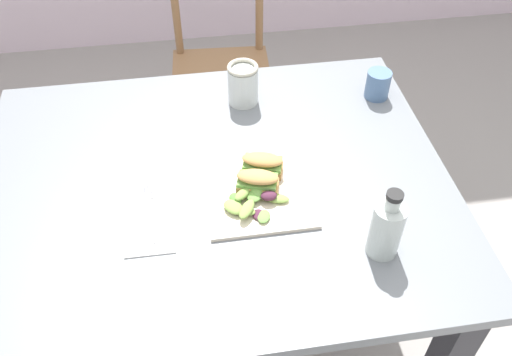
{
  "coord_description": "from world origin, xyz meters",
  "views": [
    {
      "loc": [
        -0.14,
        -0.91,
        1.7
      ],
      "look_at": [
        0.0,
        0.01,
        0.76
      ],
      "focal_mm": 37.74,
      "sensor_mm": 36.0,
      "label": 1
    }
  ],
  "objects_px": {
    "fork_on_napkin": "(150,208)",
    "mason_jar_iced_tea": "(243,86)",
    "sandwich_half_front": "(256,181)",
    "bottle_cold_brew": "(386,231)",
    "chair_wooden_far": "(221,68)",
    "plate_lunch": "(258,194)",
    "dining_table": "(217,212)",
    "cup_extra_side": "(378,85)",
    "sandwich_half_back": "(262,164)"
  },
  "relations": [
    {
      "from": "fork_on_napkin",
      "to": "mason_jar_iced_tea",
      "type": "relative_size",
      "value": 1.51
    },
    {
      "from": "plate_lunch",
      "to": "dining_table",
      "type": "bearing_deg",
      "value": 146.22
    },
    {
      "from": "plate_lunch",
      "to": "sandwich_half_front",
      "type": "distance_m",
      "value": 0.04
    },
    {
      "from": "chair_wooden_far",
      "to": "sandwich_half_front",
      "type": "xyz_separation_m",
      "value": [
        -0.01,
        -0.99,
        0.33
      ]
    },
    {
      "from": "sandwich_half_front",
      "to": "mason_jar_iced_tea",
      "type": "xyz_separation_m",
      "value": [
        0.02,
        0.37,
        0.02
      ]
    },
    {
      "from": "sandwich_half_front",
      "to": "sandwich_half_back",
      "type": "bearing_deg",
      "value": 66.0
    },
    {
      "from": "mason_jar_iced_tea",
      "to": "cup_extra_side",
      "type": "distance_m",
      "value": 0.39
    },
    {
      "from": "bottle_cold_brew",
      "to": "mason_jar_iced_tea",
      "type": "relative_size",
      "value": 1.48
    },
    {
      "from": "plate_lunch",
      "to": "sandwich_half_front",
      "type": "xyz_separation_m",
      "value": [
        -0.01,
        0.01,
        0.03
      ]
    },
    {
      "from": "dining_table",
      "to": "fork_on_napkin",
      "type": "distance_m",
      "value": 0.22
    },
    {
      "from": "dining_table",
      "to": "bottle_cold_brew",
      "type": "relative_size",
      "value": 6.53
    },
    {
      "from": "sandwich_half_front",
      "to": "sandwich_half_back",
      "type": "distance_m",
      "value": 0.06
    },
    {
      "from": "sandwich_half_front",
      "to": "cup_extra_side",
      "type": "height_order",
      "value": "cup_extra_side"
    },
    {
      "from": "cup_extra_side",
      "to": "fork_on_napkin",
      "type": "bearing_deg",
      "value": -152.26
    },
    {
      "from": "dining_table",
      "to": "plate_lunch",
      "type": "bearing_deg",
      "value": -33.78
    },
    {
      "from": "fork_on_napkin",
      "to": "mason_jar_iced_tea",
      "type": "xyz_separation_m",
      "value": [
        0.28,
        0.39,
        0.05
      ]
    },
    {
      "from": "chair_wooden_far",
      "to": "cup_extra_side",
      "type": "distance_m",
      "value": 0.84
    },
    {
      "from": "chair_wooden_far",
      "to": "bottle_cold_brew",
      "type": "distance_m",
      "value": 1.28
    },
    {
      "from": "dining_table",
      "to": "plate_lunch",
      "type": "xyz_separation_m",
      "value": [
        0.1,
        -0.07,
        0.13
      ]
    },
    {
      "from": "dining_table",
      "to": "fork_on_napkin",
      "type": "bearing_deg",
      "value": -155.13
    },
    {
      "from": "sandwich_half_back",
      "to": "dining_table",
      "type": "bearing_deg",
      "value": 179.97
    },
    {
      "from": "chair_wooden_far",
      "to": "plate_lunch",
      "type": "distance_m",
      "value": 1.05
    },
    {
      "from": "dining_table",
      "to": "mason_jar_iced_tea",
      "type": "relative_size",
      "value": 9.65
    },
    {
      "from": "dining_table",
      "to": "cup_extra_side",
      "type": "height_order",
      "value": "cup_extra_side"
    },
    {
      "from": "plate_lunch",
      "to": "fork_on_napkin",
      "type": "xyz_separation_m",
      "value": [
        -0.26,
        -0.01,
        0.0
      ]
    },
    {
      "from": "plate_lunch",
      "to": "bottle_cold_brew",
      "type": "height_order",
      "value": "bottle_cold_brew"
    },
    {
      "from": "sandwich_half_front",
      "to": "plate_lunch",
      "type": "bearing_deg",
      "value": -63.24
    },
    {
      "from": "chair_wooden_far",
      "to": "fork_on_napkin",
      "type": "distance_m",
      "value": 1.09
    },
    {
      "from": "sandwich_half_front",
      "to": "cup_extra_side",
      "type": "distance_m",
      "value": 0.53
    },
    {
      "from": "dining_table",
      "to": "cup_extra_side",
      "type": "xyz_separation_m",
      "value": [
        0.51,
        0.28,
        0.16
      ]
    },
    {
      "from": "sandwich_half_back",
      "to": "mason_jar_iced_tea",
      "type": "relative_size",
      "value": 0.91
    },
    {
      "from": "bottle_cold_brew",
      "to": "mason_jar_iced_tea",
      "type": "bearing_deg",
      "value": 111.21
    },
    {
      "from": "fork_on_napkin",
      "to": "chair_wooden_far",
      "type": "bearing_deg",
      "value": 75.23
    },
    {
      "from": "chair_wooden_far",
      "to": "sandwich_half_back",
      "type": "distance_m",
      "value": 0.99
    },
    {
      "from": "bottle_cold_brew",
      "to": "plate_lunch",
      "type": "bearing_deg",
      "value": 139.73
    },
    {
      "from": "mason_jar_iced_tea",
      "to": "bottle_cold_brew",
      "type": "bearing_deg",
      "value": -68.79
    },
    {
      "from": "plate_lunch",
      "to": "sandwich_half_front",
      "type": "height_order",
      "value": "sandwich_half_front"
    },
    {
      "from": "fork_on_napkin",
      "to": "cup_extra_side",
      "type": "distance_m",
      "value": 0.76
    },
    {
      "from": "fork_on_napkin",
      "to": "mason_jar_iced_tea",
      "type": "distance_m",
      "value": 0.48
    },
    {
      "from": "cup_extra_side",
      "to": "mason_jar_iced_tea",
      "type": "bearing_deg",
      "value": 174.97
    },
    {
      "from": "sandwich_half_back",
      "to": "chair_wooden_far",
      "type": "bearing_deg",
      "value": 91.06
    },
    {
      "from": "mason_jar_iced_tea",
      "to": "fork_on_napkin",
      "type": "bearing_deg",
      "value": -125.68
    },
    {
      "from": "dining_table",
      "to": "chair_wooden_far",
      "type": "bearing_deg",
      "value": 83.56
    },
    {
      "from": "bottle_cold_brew",
      "to": "mason_jar_iced_tea",
      "type": "xyz_separation_m",
      "value": [
        -0.23,
        0.59,
        -0.01
      ]
    },
    {
      "from": "sandwich_half_front",
      "to": "bottle_cold_brew",
      "type": "distance_m",
      "value": 0.33
    },
    {
      "from": "chair_wooden_far",
      "to": "sandwich_half_front",
      "type": "distance_m",
      "value": 1.05
    },
    {
      "from": "dining_table",
      "to": "bottle_cold_brew",
      "type": "xyz_separation_m",
      "value": [
        0.35,
        -0.27,
        0.19
      ]
    },
    {
      "from": "plate_lunch",
      "to": "mason_jar_iced_tea",
      "type": "xyz_separation_m",
      "value": [
        0.01,
        0.38,
        0.05
      ]
    },
    {
      "from": "chair_wooden_far",
      "to": "plate_lunch",
      "type": "xyz_separation_m",
      "value": [
        -0.0,
        -1.0,
        0.3
      ]
    },
    {
      "from": "chair_wooden_far",
      "to": "plate_lunch",
      "type": "relative_size",
      "value": 3.4
    }
  ]
}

